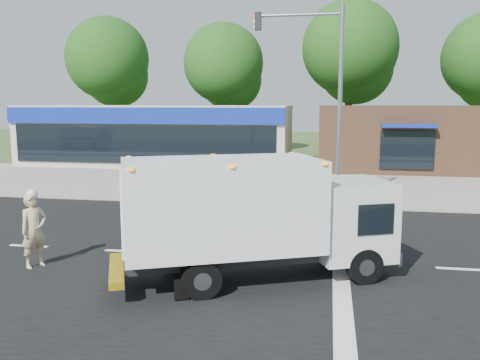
{
  "coord_description": "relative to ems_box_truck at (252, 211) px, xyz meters",
  "views": [
    {
      "loc": [
        2.65,
        -13.15,
        4.19
      ],
      "look_at": [
        -0.2,
        2.9,
        1.7
      ],
      "focal_mm": 38.0,
      "sensor_mm": 36.0,
      "label": 1
    }
  ],
  "objects": [
    {
      "name": "ems_box_truck",
      "position": [
        0.0,
        0.0,
        0.0
      ],
      "size": [
        6.87,
        4.49,
        2.93
      ],
      "rotation": [
        0.0,
        0.0,
        0.41
      ],
      "color": "black",
      "rests_on": "ground"
    },
    {
      "name": "retail_strip_mall",
      "position": [
        -9.9,
        21.6,
        0.32
      ],
      "size": [
        18.0,
        6.2,
        4.0
      ],
      "color": "#BCB39C",
      "rests_on": "ground"
    },
    {
      "name": "road_asphalt",
      "position": [
        -0.9,
        1.67,
        -1.68
      ],
      "size": [
        60.0,
        14.0,
        0.02
      ],
      "primitive_type": "cube",
      "color": "black",
      "rests_on": "ground"
    },
    {
      "name": "parking_apron",
      "position": [
        -0.9,
        15.67,
        -1.68
      ],
      "size": [
        60.0,
        9.0,
        0.02
      ],
      "primitive_type": "cube",
      "color": "gray",
      "rests_on": "ground"
    },
    {
      "name": "emergency_worker",
      "position": [
        -5.63,
        0.0,
        -0.69
      ],
      "size": [
        0.75,
        0.84,
        2.03
      ],
      "rotation": [
        0.0,
        0.0,
        1.05
      ],
      "color": "#CBB287",
      "rests_on": "ground"
    },
    {
      "name": "ground",
      "position": [
        -0.9,
        1.67,
        -1.69
      ],
      "size": [
        120.0,
        120.0,
        0.0
      ],
      "primitive_type": "plane",
      "color": "#385123",
      "rests_on": "ground"
    },
    {
      "name": "lane_markings",
      "position": [
        0.45,
        0.32,
        -1.67
      ],
      "size": [
        55.2,
        7.0,
        0.01
      ],
      "color": "silver",
      "rests_on": "road_asphalt"
    },
    {
      "name": "background_trees",
      "position": [
        -1.75,
        29.83,
        5.69
      ],
      "size": [
        36.77,
        7.39,
        12.1
      ],
      "color": "#332114",
      "rests_on": "ground"
    },
    {
      "name": "traffic_signal_pole",
      "position": [
        1.45,
        9.27,
        3.23
      ],
      "size": [
        3.51,
        0.25,
        8.0
      ],
      "color": "gray",
      "rests_on": "ground"
    },
    {
      "name": "sidewalk",
      "position": [
        -0.9,
        9.87,
        -1.63
      ],
      "size": [
        60.0,
        2.4,
        0.12
      ],
      "primitive_type": "cube",
      "color": "gray",
      "rests_on": "ground"
    },
    {
      "name": "brown_storefront",
      "position": [
        6.1,
        21.65,
        0.31
      ],
      "size": [
        10.0,
        6.7,
        4.0
      ],
      "color": "#382316",
      "rests_on": "ground"
    }
  ]
}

